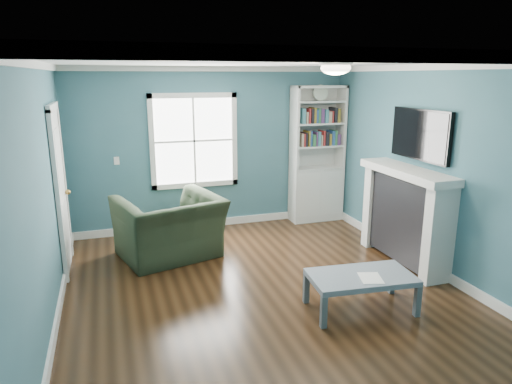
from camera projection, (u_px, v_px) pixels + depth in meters
name	position (u px, v px, depth m)	size (l,w,h in m)	color
floor	(262.00, 289.00, 5.40)	(5.00, 5.00, 0.00)	black
room_walls	(263.00, 158.00, 5.01)	(5.00, 5.00, 5.00)	#315D6B
trim	(263.00, 188.00, 5.09)	(4.50, 5.00, 2.60)	white
window	(194.00, 141.00, 7.24)	(1.40, 0.06, 1.50)	white
bookshelf	(317.00, 168.00, 7.82)	(0.90, 0.35, 2.31)	silver
fireplace	(405.00, 217.00, 6.06)	(0.44, 1.58, 1.30)	black
tv	(420.00, 135.00, 5.82)	(0.06, 1.10, 0.65)	black
door	(60.00, 189.00, 5.75)	(0.12, 0.98, 2.17)	silver
ceiling_fixture	(336.00, 67.00, 5.13)	(0.38, 0.38, 0.15)	white
light_switch	(117.00, 161.00, 6.94)	(0.08, 0.01, 0.12)	white
recliner	(169.00, 217.00, 6.24)	(1.31, 0.85, 1.15)	#212E1D
coffee_table	(361.00, 279.00, 4.86)	(1.15, 0.70, 0.40)	#4C565C
paper_sheet	(371.00, 278.00, 4.77)	(0.22, 0.28, 0.00)	white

